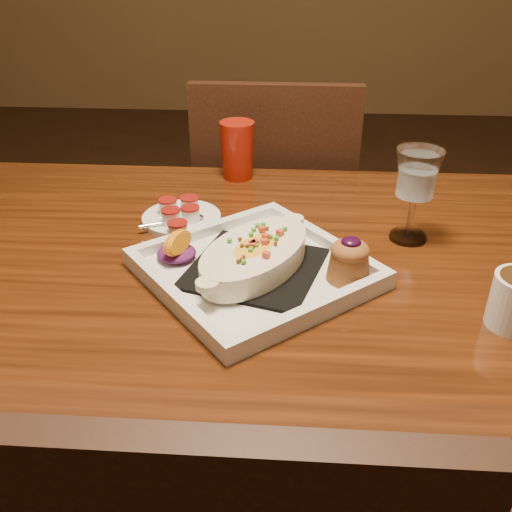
# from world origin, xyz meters

# --- Properties ---
(table) EXTENTS (1.50, 0.90, 0.75)m
(table) POSITION_xyz_m (0.00, 0.00, 0.65)
(table) COLOR #5F290D
(table) RESTS_ON floor
(chair_far) EXTENTS (0.42, 0.42, 0.93)m
(chair_far) POSITION_xyz_m (-0.00, 0.63, 0.51)
(chair_far) COLOR black
(chair_far) RESTS_ON floor
(plate) EXTENTS (0.44, 0.44, 0.08)m
(plate) POSITION_xyz_m (-0.00, -0.01, 0.78)
(plate) COLOR white
(plate) RESTS_ON table
(goblet) EXTENTS (0.08, 0.08, 0.17)m
(goblet) POSITION_xyz_m (0.25, 0.13, 0.87)
(goblet) COLOR silver
(goblet) RESTS_ON table
(saucer) EXTENTS (0.15, 0.15, 0.10)m
(saucer) POSITION_xyz_m (-0.17, 0.17, 0.76)
(saucer) COLOR white
(saucer) RESTS_ON table
(creamer_loose) EXTENTS (0.04, 0.04, 0.03)m
(creamer_loose) POSITION_xyz_m (-0.16, 0.11, 0.77)
(creamer_loose) COLOR white
(creamer_loose) RESTS_ON table
(red_tumbler) EXTENTS (0.08, 0.08, 0.13)m
(red_tumbler) POSITION_xyz_m (-0.08, 0.40, 0.81)
(red_tumbler) COLOR #9F1A0B
(red_tumbler) RESTS_ON table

